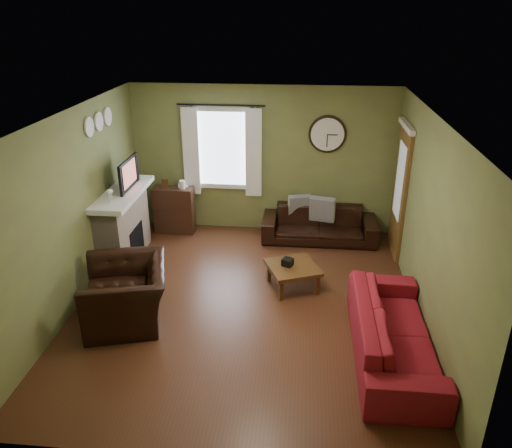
# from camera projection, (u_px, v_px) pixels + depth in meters

# --- Properties ---
(floor) EXTENTS (4.60, 5.20, 0.00)m
(floor) POSITION_uv_depth(u_px,v_px,m) (246.00, 304.00, 6.93)
(floor) COLOR #492616
(floor) RESTS_ON ground
(ceiling) EXTENTS (4.60, 5.20, 0.00)m
(ceiling) POSITION_uv_depth(u_px,v_px,m) (244.00, 117.00, 5.87)
(ceiling) COLOR white
(ceiling) RESTS_ON ground
(wall_left) EXTENTS (0.00, 5.20, 2.60)m
(wall_left) POSITION_uv_depth(u_px,v_px,m) (73.00, 212.00, 6.61)
(wall_left) COLOR olive
(wall_left) RESTS_ON ground
(wall_right) EXTENTS (0.00, 5.20, 2.60)m
(wall_right) POSITION_uv_depth(u_px,v_px,m) (429.00, 226.00, 6.19)
(wall_right) COLOR olive
(wall_right) RESTS_ON ground
(wall_back) EXTENTS (4.60, 0.00, 2.60)m
(wall_back) POSITION_uv_depth(u_px,v_px,m) (263.00, 160.00, 8.76)
(wall_back) COLOR olive
(wall_back) RESTS_ON ground
(wall_front) EXTENTS (4.60, 0.00, 2.60)m
(wall_front) POSITION_uv_depth(u_px,v_px,m) (207.00, 345.00, 4.03)
(wall_front) COLOR olive
(wall_front) RESTS_ON ground
(fireplace) EXTENTS (0.40, 1.40, 1.10)m
(fireplace) POSITION_uv_depth(u_px,v_px,m) (123.00, 228.00, 7.94)
(fireplace) COLOR tan
(fireplace) RESTS_ON floor
(firebox) EXTENTS (0.04, 0.60, 0.55)m
(firebox) POSITION_uv_depth(u_px,v_px,m) (136.00, 243.00, 8.02)
(firebox) COLOR black
(firebox) RESTS_ON fireplace
(mantel) EXTENTS (0.58, 1.60, 0.08)m
(mantel) POSITION_uv_depth(u_px,v_px,m) (121.00, 193.00, 7.70)
(mantel) COLOR white
(mantel) RESTS_ON fireplace
(tv) EXTENTS (0.08, 0.60, 0.35)m
(tv) POSITION_uv_depth(u_px,v_px,m) (124.00, 177.00, 7.74)
(tv) COLOR black
(tv) RESTS_ON mantel
(tv_screen) EXTENTS (0.02, 0.62, 0.36)m
(tv_screen) POSITION_uv_depth(u_px,v_px,m) (129.00, 174.00, 7.71)
(tv_screen) COLOR #994C3F
(tv_screen) RESTS_ON mantel
(medallion_left) EXTENTS (0.28, 0.28, 0.03)m
(medallion_left) POSITION_uv_depth(u_px,v_px,m) (89.00, 127.00, 6.94)
(medallion_left) COLOR white
(medallion_left) RESTS_ON wall_left
(medallion_mid) EXTENTS (0.28, 0.28, 0.03)m
(medallion_mid) POSITION_uv_depth(u_px,v_px,m) (99.00, 122.00, 7.26)
(medallion_mid) COLOR white
(medallion_mid) RESTS_ON wall_left
(medallion_right) EXTENTS (0.28, 0.28, 0.03)m
(medallion_right) POSITION_uv_depth(u_px,v_px,m) (108.00, 117.00, 7.58)
(medallion_right) COLOR white
(medallion_right) RESTS_ON wall_left
(window_pane) EXTENTS (1.00, 0.02, 1.30)m
(window_pane) POSITION_uv_depth(u_px,v_px,m) (223.00, 148.00, 8.73)
(window_pane) COLOR silver
(window_pane) RESTS_ON wall_back
(curtain_rod) EXTENTS (0.03, 0.03, 1.50)m
(curtain_rod) POSITION_uv_depth(u_px,v_px,m) (221.00, 105.00, 8.32)
(curtain_rod) COLOR black
(curtain_rod) RESTS_ON wall_back
(curtain_left) EXTENTS (0.28, 0.04, 1.55)m
(curtain_left) POSITION_uv_depth(u_px,v_px,m) (191.00, 152.00, 8.70)
(curtain_left) COLOR white
(curtain_left) RESTS_ON wall_back
(curtain_right) EXTENTS (0.28, 0.04, 1.55)m
(curtain_right) POSITION_uv_depth(u_px,v_px,m) (253.00, 154.00, 8.61)
(curtain_right) COLOR white
(curtain_right) RESTS_ON wall_back
(wall_clock) EXTENTS (0.64, 0.06, 0.64)m
(wall_clock) POSITION_uv_depth(u_px,v_px,m) (327.00, 134.00, 8.41)
(wall_clock) COLOR white
(wall_clock) RESTS_ON wall_back
(door) EXTENTS (0.05, 0.90, 2.10)m
(door) POSITION_uv_depth(u_px,v_px,m) (400.00, 193.00, 7.98)
(door) COLOR brown
(door) RESTS_ON floor
(bookshelf) EXTENTS (0.71, 0.30, 0.84)m
(bookshelf) POSITION_uv_depth(u_px,v_px,m) (174.00, 210.00, 8.97)
(bookshelf) COLOR #331D12
(bookshelf) RESTS_ON floor
(book) EXTENTS (0.23, 0.27, 0.02)m
(book) POSITION_uv_depth(u_px,v_px,m) (178.00, 180.00, 8.82)
(book) COLOR #4B2E14
(book) RESTS_ON bookshelf
(sofa_brown) EXTENTS (1.97, 0.77, 0.58)m
(sofa_brown) POSITION_uv_depth(u_px,v_px,m) (319.00, 224.00, 8.71)
(sofa_brown) COLOR black
(sofa_brown) RESTS_ON floor
(pillow_left) EXTENTS (0.41, 0.22, 0.40)m
(pillow_left) POSITION_uv_depth(u_px,v_px,m) (299.00, 206.00, 8.81)
(pillow_left) COLOR gray
(pillow_left) RESTS_ON sofa_brown
(pillow_right) EXTENTS (0.45, 0.23, 0.44)m
(pillow_right) POSITION_uv_depth(u_px,v_px,m) (322.00, 209.00, 8.66)
(pillow_right) COLOR gray
(pillow_right) RESTS_ON sofa_brown
(sofa_red) EXTENTS (0.88, 2.25, 0.66)m
(sofa_red) POSITION_uv_depth(u_px,v_px,m) (393.00, 332.00, 5.80)
(sofa_red) COLOR maroon
(sofa_red) RESTS_ON floor
(armchair) EXTENTS (1.32, 1.42, 0.77)m
(armchair) POSITION_uv_depth(u_px,v_px,m) (126.00, 293.00, 6.46)
(armchair) COLOR black
(armchair) RESTS_ON floor
(coffee_table) EXTENTS (0.89, 0.89, 0.36)m
(coffee_table) POSITION_uv_depth(u_px,v_px,m) (293.00, 277.00, 7.26)
(coffee_table) COLOR #4B2E14
(coffee_table) RESTS_ON floor
(tissue_box) EXTENTS (0.19, 0.19, 0.11)m
(tissue_box) POSITION_uv_depth(u_px,v_px,m) (288.00, 263.00, 7.19)
(tissue_box) COLOR black
(tissue_box) RESTS_ON coffee_table
(wine_glass_a) EXTENTS (0.07, 0.07, 0.21)m
(wine_glass_a) POSITION_uv_depth(u_px,v_px,m) (109.00, 196.00, 7.17)
(wine_glass_a) COLOR white
(wine_glass_a) RESTS_ON mantel
(wine_glass_b) EXTENTS (0.06, 0.06, 0.18)m
(wine_glass_b) POSITION_uv_depth(u_px,v_px,m) (111.00, 195.00, 7.25)
(wine_glass_b) COLOR white
(wine_glass_b) RESTS_ON mantel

